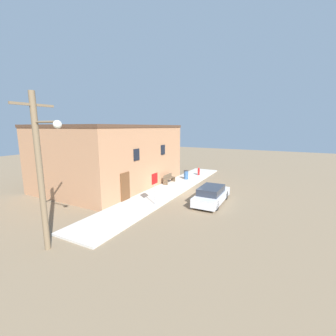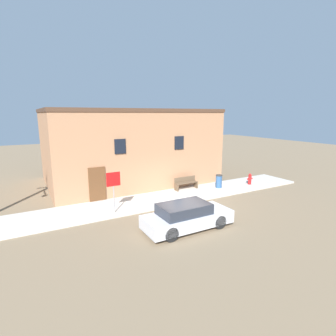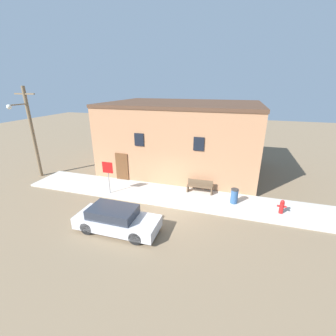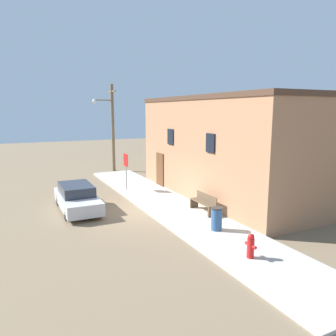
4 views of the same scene
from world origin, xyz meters
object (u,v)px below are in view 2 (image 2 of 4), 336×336
Objects in this scene: fire_hydrant at (250,179)px; trash_bin at (219,181)px; bench at (186,183)px; parked_car at (187,216)px; stop_sign at (113,184)px.

fire_hydrant is 2.63m from trash_bin.
fire_hydrant is at bearing -14.66° from bench.
fire_hydrant is 0.19× the size of parked_car.
trash_bin is 0.22× the size of parked_car.
stop_sign is at bearing -172.52° from trash_bin.
stop_sign is 2.37× the size of trash_bin.
stop_sign reaches higher than parked_car.
stop_sign reaches higher than trash_bin.
bench is 6.23m from parked_car.
parked_car is at bearing -122.70° from bench.
bench is 2.41m from trash_bin.
trash_bin reaches higher than fire_hydrant.
stop_sign is at bearing -176.72° from fire_hydrant.
bench is at bearing 165.34° from fire_hydrant.
bench is 1.83× the size of trash_bin.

